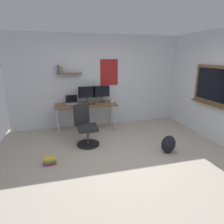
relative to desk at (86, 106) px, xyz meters
The scene contains 12 objects.
ground_plane 2.19m from the desk, 77.34° to the right, with size 5.20×5.20×0.00m, color #ADA393.
wall_back 0.88m from the desk, 42.31° to the left, with size 5.00×0.30×2.60m.
desk is the anchor object (origin of this frame).
office_chair 1.00m from the desk, 98.94° to the right, with size 0.55×0.56×0.95m.
laptop 0.42m from the desk, 157.24° to the left, with size 0.31×0.21×0.23m.
monitor_primary 0.36m from the desk, 69.04° to the left, with size 0.46×0.17×0.46m.
monitor_secondary 0.58m from the desk, 13.35° to the left, with size 0.46×0.17×0.46m.
keyboard 0.14m from the desk, 134.80° to the right, with size 0.37×0.13×0.02m, color black.
computer_mouse 0.23m from the desk, 22.92° to the right, with size 0.10×0.06×0.03m, color #262628.
coffee_mug 0.74m from the desk, ahead, with size 0.08×0.08×0.09m, color silver.
backpack 2.41m from the desk, 50.97° to the right, with size 0.32×0.22×0.39m, color black.
book_stack_on_floor 2.01m from the desk, 119.82° to the right, with size 0.25×0.20×0.14m.
Camera 1 is at (-1.15, -3.21, 2.00)m, focal length 31.71 mm.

